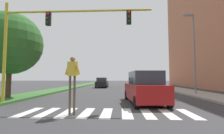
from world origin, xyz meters
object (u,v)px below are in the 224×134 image
object	(u,v)px
traffic_light_gantry	(47,31)
suv_crossing	(144,88)
sedan_midblock	(102,83)
street_lamp_right	(193,46)
pedestrian_performer	(72,76)
tree_mid	(10,43)

from	to	relation	value
traffic_light_gantry	suv_crossing	xyz separation A→B (m)	(5.84, 1.00, -3.43)
traffic_light_gantry	sedan_midblock	distance (m)	18.05
traffic_light_gantry	sedan_midblock	xyz separation A→B (m)	(1.34, 17.64, -3.59)
street_lamp_right	suv_crossing	bearing A→B (deg)	-136.46
traffic_light_gantry	pedestrian_performer	world-z (taller)	traffic_light_gantry
traffic_light_gantry	suv_crossing	distance (m)	6.85
traffic_light_gantry	suv_crossing	world-z (taller)	traffic_light_gantry
street_lamp_right	sedan_midblock	xyz separation A→B (m)	(-9.85, 11.56, -3.83)
tree_mid	sedan_midblock	bearing A→B (deg)	71.26
tree_mid	suv_crossing	xyz separation A→B (m)	(9.72, -1.27, -3.21)
pedestrian_performer	suv_crossing	bearing A→B (deg)	43.18
street_lamp_right	sedan_midblock	world-z (taller)	street_lamp_right
traffic_light_gantry	sedan_midblock	size ratio (longest dim) A/B	2.04
tree_mid	suv_crossing	world-z (taller)	tree_mid
pedestrian_performer	street_lamp_right	bearing A→B (deg)	43.39
tree_mid	sedan_midblock	distance (m)	16.57
pedestrian_performer	suv_crossing	xyz separation A→B (m)	(3.58, 3.36, -0.73)
street_lamp_right	pedestrian_performer	size ratio (longest dim) A/B	3.01
tree_mid	sedan_midblock	xyz separation A→B (m)	(5.21, 15.37, -3.38)
suv_crossing	traffic_light_gantry	bearing A→B (deg)	-170.31
street_lamp_right	pedestrian_performer	bearing A→B (deg)	-136.61
traffic_light_gantry	sedan_midblock	world-z (taller)	traffic_light_gantry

